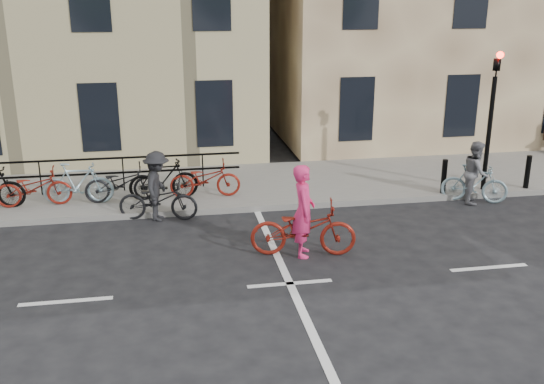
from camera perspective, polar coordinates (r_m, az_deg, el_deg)
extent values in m
plane|color=black|center=(11.38, 1.69, -8.63)|extent=(120.00, 120.00, 0.00)
cube|color=slate|center=(16.84, -16.04, -0.12)|extent=(46.00, 4.00, 0.15)
cylinder|color=black|center=(16.90, 19.72, 5.12)|extent=(0.12, 0.12, 3.00)
imported|color=black|center=(16.61, 20.44, 11.69)|extent=(0.15, 0.18, 0.90)
sphere|color=#FF0C05|center=(16.50, 20.68, 11.98)|extent=(0.18, 0.18, 0.18)
cylinder|color=black|center=(16.51, 15.88, 1.44)|extent=(0.14, 0.14, 0.90)
cylinder|color=black|center=(17.67, 22.92, 1.76)|extent=(0.14, 0.14, 0.90)
cube|color=black|center=(16.63, -17.42, 1.51)|extent=(8.30, 0.04, 0.95)
imported|color=maroon|center=(15.96, -21.53, 0.39)|extent=(1.80, 0.63, 0.95)
imported|color=#809DA8|center=(15.76, -17.82, 0.78)|extent=(1.75, 0.49, 1.05)
imported|color=black|center=(15.66, -14.00, 0.81)|extent=(1.80, 0.63, 0.95)
imported|color=black|center=(15.60, -10.17, 1.20)|extent=(1.75, 0.49, 1.05)
imported|color=maroon|center=(15.64, -6.32, 1.22)|extent=(1.80, 0.63, 0.95)
imported|color=maroon|center=(12.39, 2.95, -3.49)|extent=(2.26, 1.13, 1.13)
imported|color=#E52869|center=(12.26, 2.98, -1.77)|extent=(0.58, 0.77, 1.92)
imported|color=#809DA8|center=(16.44, 18.52, 0.76)|extent=(1.71, 1.12, 1.00)
imported|color=slate|center=(16.36, 18.62, 1.78)|extent=(0.88, 0.97, 1.61)
imported|color=black|center=(14.61, -10.67, -0.73)|extent=(1.97, 1.01, 0.99)
imported|color=black|center=(14.50, -10.75, 0.55)|extent=(0.82, 1.18, 1.67)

